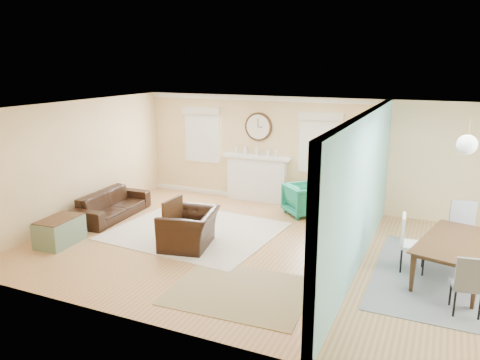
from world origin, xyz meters
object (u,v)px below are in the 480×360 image
dining_table (459,261)px  eames_chair (189,229)px  sofa (112,205)px  credenza (352,217)px  green_chair (304,200)px

dining_table → eames_chair: bearing=109.6°
sofa → credenza: 5.22m
sofa → dining_table: size_ratio=1.07×
eames_chair → credenza: 3.23m
dining_table → sofa: bearing=100.8°
eames_chair → green_chair: 3.07m
sofa → credenza: credenza is taller
sofa → eames_chair: 2.58m
dining_table → green_chair: bearing=68.6°
green_chair → eames_chair: bearing=106.8°
sofa → credenza: (5.12, 1.01, 0.11)m
eames_chair → green_chair: green_chair is taller
sofa → eames_chair: bearing=-111.6°
credenza → dining_table: (1.94, -1.30, -0.07)m
green_chair → credenza: size_ratio=0.49×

